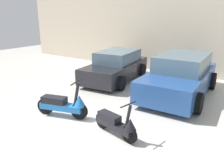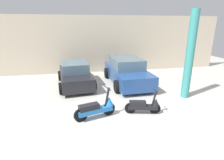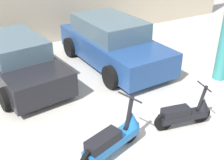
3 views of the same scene
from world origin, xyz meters
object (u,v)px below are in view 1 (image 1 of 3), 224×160
object	(u,v)px
car_rear_center	(181,76)
scooter_front_right	(117,123)
car_rear_left	(116,66)
scooter_front_left	(64,104)

from	to	relation	value
car_rear_center	scooter_front_right	bearing A→B (deg)	-6.98
scooter_front_right	car_rear_center	distance (m)	3.87
scooter_front_right	car_rear_left	distance (m)	4.89
scooter_front_left	scooter_front_right	world-z (taller)	scooter_front_left
scooter_front_right	car_rear_left	xyz separation A→B (m)	(-2.67, 4.09, 0.29)
car_rear_left	scooter_front_right	bearing A→B (deg)	26.81
car_rear_center	scooter_front_left	bearing A→B (deg)	-31.70
scooter_front_left	scooter_front_right	size ratio (longest dim) A/B	1.14
scooter_front_left	car_rear_left	distance (m)	4.16
scooter_front_left	scooter_front_right	xyz separation A→B (m)	(1.84, -0.02, -0.06)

